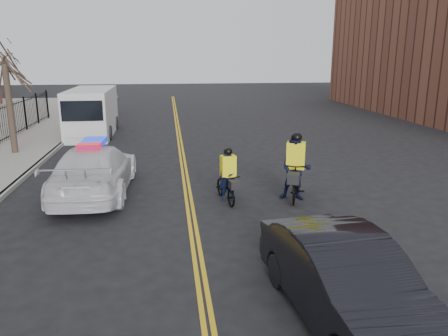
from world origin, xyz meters
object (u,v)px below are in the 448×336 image
cyclist_near (228,183)px  police_cruiser (94,170)px  cargo_van (92,113)px  cyclist_far (295,173)px  dark_sedan (346,282)px

cyclist_near → police_cruiser: bearing=153.5°
cargo_van → cyclist_far: cargo_van is taller
dark_sedan → cyclist_near: size_ratio=2.52×
dark_sedan → cyclist_near: 6.75m
police_cruiser → cyclist_far: 6.54m
cargo_van → police_cruiser: bearing=-81.3°
dark_sedan → cyclist_near: bearing=93.4°
cargo_van → cyclist_near: bearing=-64.7°
dark_sedan → cargo_van: cargo_van is taller
police_cruiser → cargo_van: bearing=-79.2°
police_cruiser → cargo_van: cargo_van is taller
cyclist_far → dark_sedan: bearing=-78.9°
police_cruiser → cargo_van: (-1.86, 11.27, 0.45)m
dark_sedan → cyclist_far: bearing=75.1°
police_cruiser → cyclist_near: police_cruiser is taller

